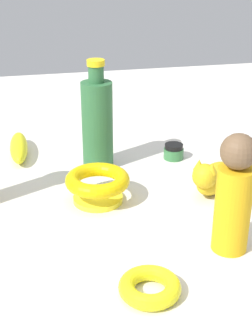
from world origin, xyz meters
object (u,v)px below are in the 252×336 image
(cat_figurine, at_px, (213,177))
(bowl, at_px, (97,183))
(nail_polish_jar, at_px, (174,151))
(bangle, at_px, (150,287))
(banana, at_px, (19,147))
(bottle_tall, at_px, (97,122))
(person_figure_adult, at_px, (234,195))

(cat_figurine, bearing_deg, bowl, -5.10)
(nail_polish_jar, xyz_separation_m, bangle, (0.18, 0.45, -0.01))
(banana, height_order, bangle, banana)
(bottle_tall, bearing_deg, bowl, 79.81)
(person_figure_adult, distance_m, nail_polish_jar, 0.37)
(cat_figurine, bearing_deg, bangle, 53.36)
(bottle_tall, height_order, nail_polish_jar, bottle_tall)
(cat_figurine, height_order, bowl, cat_figurine)
(bottle_tall, height_order, banana, bottle_tall)
(cat_figurine, xyz_separation_m, bangle, (0.20, 0.27, -0.02))
(person_figure_adult, height_order, bowl, person_figure_adult)
(cat_figurine, height_order, bangle, cat_figurine)
(cat_figurine, distance_m, nail_polish_jar, 0.18)
(cat_figurine, distance_m, bangle, 0.34)
(bowl, bearing_deg, bottle_tall, -100.19)
(bottle_tall, relative_size, bangle, 2.63)
(cat_figurine, height_order, banana, cat_figurine)
(cat_figurine, relative_size, nail_polish_jar, 2.76)
(bottle_tall, xyz_separation_m, bowl, (0.03, 0.16, -0.06))
(bowl, bearing_deg, nail_polish_jar, -142.22)
(cat_figurine, relative_size, bowl, 1.02)
(person_figure_adult, relative_size, bottle_tall, 0.84)
(banana, relative_size, nail_polish_jar, 3.68)
(bottle_tall, height_order, bowl, bottle_tall)
(bangle, bearing_deg, cat_figurine, -126.64)
(person_figure_adult, distance_m, bangle, 0.20)
(person_figure_adult, height_order, nail_polish_jar, person_figure_adult)
(person_figure_adult, distance_m, banana, 0.57)
(nail_polish_jar, bearing_deg, bangle, 68.35)
(cat_figurine, height_order, nail_polish_jar, cat_figurine)
(banana, xyz_separation_m, nail_polish_jar, (-0.35, 0.10, -0.00))
(person_figure_adult, distance_m, bowl, 0.28)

